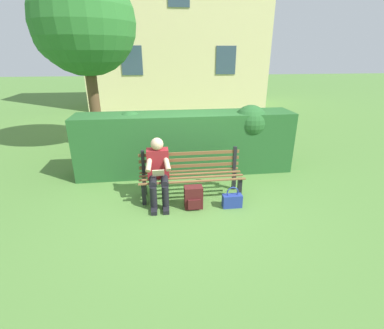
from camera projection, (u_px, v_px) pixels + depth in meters
name	position (u px, v px, depth m)	size (l,w,h in m)	color
ground	(191.00, 196.00, 5.24)	(60.00, 60.00, 0.00)	#517F38
park_bench	(191.00, 173.00, 5.15)	(1.89, 0.55, 0.86)	black
person_seated	(158.00, 170.00, 4.85)	(0.44, 0.73, 1.16)	maroon
hedge_backdrop	(188.00, 141.00, 6.10)	(4.65, 0.88, 1.48)	#265B28
tree	(80.00, 26.00, 6.79)	(2.61, 2.48, 4.42)	brown
building_facade	(177.00, 20.00, 12.92)	(8.30, 2.86, 7.80)	beige
backpack	(193.00, 197.00, 4.78)	(0.31, 0.26, 0.40)	#4C1919
handbag	(232.00, 200.00, 4.83)	(0.34, 0.14, 0.38)	navy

